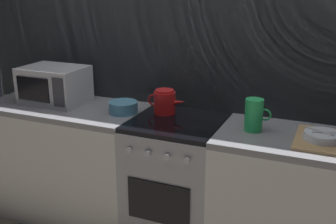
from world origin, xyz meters
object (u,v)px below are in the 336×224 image
object	(u,v)px
mixing_bowl	(123,107)
dish_pile	(323,138)
microwave	(55,85)
stove_unit	(176,182)
pitcher	(254,115)
kettle	(165,102)

from	to	relation	value
mixing_bowl	dish_pile	size ratio (longest dim) A/B	0.50
microwave	stove_unit	bearing A→B (deg)	-1.91
stove_unit	pitcher	world-z (taller)	pitcher
stove_unit	kettle	distance (m)	0.56
stove_unit	pitcher	size ratio (longest dim) A/B	4.50
kettle	mixing_bowl	world-z (taller)	kettle
microwave	dish_pile	xyz separation A→B (m)	(1.90, -0.06, -0.11)
microwave	pitcher	distance (m)	1.50
kettle	pitcher	size ratio (longest dim) A/B	1.42
kettle	mixing_bowl	bearing A→B (deg)	-157.83
stove_unit	dish_pile	world-z (taller)	dish_pile
microwave	dish_pile	bearing A→B (deg)	-1.73
stove_unit	mixing_bowl	bearing A→B (deg)	178.96
microwave	pitcher	size ratio (longest dim) A/B	2.30
stove_unit	dish_pile	xyz separation A→B (m)	(0.90, -0.02, 0.47)
mixing_bowl	dish_pile	xyz separation A→B (m)	(1.31, -0.03, -0.02)
pitcher	stove_unit	bearing A→B (deg)	-178.75
mixing_bowl	pitcher	bearing A→B (deg)	0.23
microwave	mixing_bowl	world-z (taller)	microwave
stove_unit	dish_pile	bearing A→B (deg)	-1.52
stove_unit	microwave	xyz separation A→B (m)	(-1.00, 0.03, 0.59)
stove_unit	pitcher	bearing A→B (deg)	1.25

